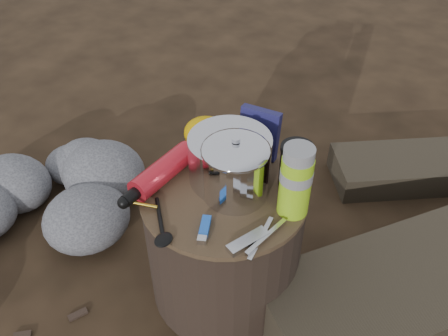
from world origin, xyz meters
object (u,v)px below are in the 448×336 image
at_px(fuel_bottle, 163,171).
at_px(thermos, 296,181).
at_px(travel_mug, 295,166).
at_px(camping_pot, 235,168).
at_px(stump, 224,242).

height_order(fuel_bottle, thermos, thermos).
bearing_deg(travel_mug, camping_pot, -139.62).
xyz_separation_m(fuel_bottle, thermos, (0.34, 0.05, 0.06)).
bearing_deg(thermos, travel_mug, 109.17).
bearing_deg(thermos, camping_pot, -176.57).
bearing_deg(camping_pot, thermos, 3.43).
relative_size(stump, thermos, 2.28).
xyz_separation_m(camping_pot, fuel_bottle, (-0.19, -0.04, -0.05)).
xyz_separation_m(thermos, travel_mug, (-0.03, 0.09, -0.03)).
bearing_deg(travel_mug, stump, -143.63).
distance_m(thermos, travel_mug, 0.10).
height_order(stump, fuel_bottle, fuel_bottle).
height_order(camping_pot, thermos, thermos).
xyz_separation_m(camping_pot, thermos, (0.15, 0.01, 0.01)).
distance_m(stump, thermos, 0.35).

